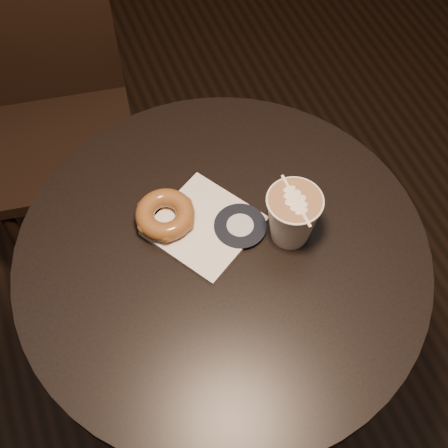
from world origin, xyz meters
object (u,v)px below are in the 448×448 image
object	(u,v)px
doughnut	(165,215)
latte_cup	(292,217)
cafe_table	(222,302)
chair	(50,92)
pastry_bag	(204,226)

from	to	relation	value
doughnut	latte_cup	distance (m)	0.21
cafe_table	chair	distance (m)	0.72
cafe_table	doughnut	xyz separation A→B (m)	(-0.07, 0.09, 0.22)
chair	latte_cup	world-z (taller)	chair
chair	doughnut	size ratio (longest dim) A/B	9.19
chair	doughnut	bearing A→B (deg)	-69.80
chair	pastry_bag	xyz separation A→B (m)	(0.18, -0.64, 0.23)
pastry_bag	chair	bearing A→B (deg)	73.97
chair	latte_cup	distance (m)	0.82
chair	pastry_bag	distance (m)	0.70
cafe_table	latte_cup	world-z (taller)	latte_cup
pastry_bag	doughnut	world-z (taller)	doughnut
doughnut	chair	bearing A→B (deg)	100.97
pastry_bag	cafe_table	bearing A→B (deg)	-110.83
cafe_table	chair	size ratio (longest dim) A/B	0.80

